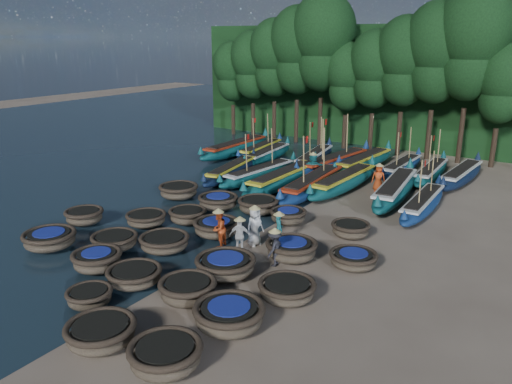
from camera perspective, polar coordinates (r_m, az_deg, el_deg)
The scene contains 59 objects.
ground at distance 23.91m, azimuth 0.19°, elevation -4.77°, with size 120.00×120.00×0.00m, color gray.
foliage_wall at distance 43.91m, azimuth 17.69°, elevation 11.30°, with size 40.00×3.00×10.00m, color black.
coracle_2 at distance 18.60m, azimuth -18.49°, elevation -11.26°, with size 1.63×1.63×0.64m.
coracle_3 at distance 16.35m, azimuth -17.31°, elevation -15.09°, with size 2.27×2.27×0.76m.
coracle_4 at distance 14.90m, azimuth -10.31°, elevation -17.89°, with size 2.23×2.23×0.81m.
coracle_5 at distance 23.92m, azimuth -22.53°, elevation -4.97°, with size 2.40×2.40×0.79m.
coracle_6 at distance 21.08m, azimuth -17.72°, elevation -7.38°, with size 2.43×2.43×0.81m.
coracle_7 at distance 19.58m, azimuth -13.74°, elevation -9.25°, with size 2.11×2.11×0.69m.
coracle_8 at distance 18.04m, azimuth -7.81°, elevation -10.98°, with size 2.44×2.44×0.84m.
coracle_9 at distance 16.42m, azimuth -3.08°, elevation -13.88°, with size 2.59×2.59×0.84m.
coracle_10 at distance 26.35m, azimuth -19.04°, elevation -2.60°, with size 2.32×2.32×0.77m.
coracle_11 at distance 22.93m, azimuth -15.87°, elevation -5.38°, with size 2.14×2.14×0.70m.
coracle_12 at distance 22.25m, azimuth -10.43°, elevation -5.66°, with size 2.53×2.53×0.72m.
coracle_13 at distance 19.72m, azimuth -3.51°, elevation -8.35°, with size 2.49×2.49×0.79m.
coracle_14 at distance 18.05m, azimuth 3.56°, elevation -11.07°, with size 2.11×2.11×0.72m.
coracle_15 at distance 25.30m, azimuth -12.45°, elevation -2.98°, with size 2.19×2.19×0.68m.
coracle_16 at distance 25.27m, azimuth -7.80°, elevation -2.64°, with size 2.30×2.30×0.76m.
coracle_17 at distance 23.50m, azimuth -4.54°, elevation -4.03°, with size 2.54×2.54×0.79m.
coracle_18 at distance 21.09m, azimuth 4.08°, elevation -6.52°, with size 2.36×2.36×0.83m.
coracle_19 at distance 20.77m, azimuth 11.06°, elevation -7.50°, with size 1.99×1.99×0.66m.
coracle_20 at distance 29.20m, azimuth -8.84°, elevation 0.15°, with size 2.77×2.77×0.83m.
coracle_21 at distance 27.13m, azimuth -4.35°, elevation -1.07°, with size 2.45×2.45×0.79m.
coracle_22 at distance 26.40m, azimuth 0.25°, elevation -1.50°, with size 2.53×2.53×0.83m.
coracle_23 at distance 25.07m, azimuth 3.70°, elevation -2.70°, with size 2.26×2.26×0.73m.
coracle_24 at distance 23.75m, azimuth 10.76°, elevation -4.17°, with size 2.06×2.06×0.71m.
long_boat_2 at distance 33.05m, azimuth -2.85°, elevation 2.43°, with size 2.57×7.57×1.35m.
long_boat_3 at distance 32.33m, azimuth 0.44°, elevation 2.14°, with size 2.20×7.82×3.34m.
long_boat_4 at distance 30.94m, azimuth 3.12°, elevation 1.54°, with size 1.65×8.89×1.56m.
long_boat_5 at distance 29.88m, azimuth 6.50°, elevation 0.90°, with size 2.11×8.96×3.81m.
long_boat_6 at distance 30.79m, azimuth 10.02°, elevation 1.19°, with size 1.91×8.62×1.52m.
long_boat_7 at distance 29.77m, azimuth 15.61°, elevation 0.30°, with size 2.60×9.02×1.60m.
long_boat_8 at distance 27.96m, azimuth 18.51°, elevation -1.27°, with size 1.53×7.53×3.20m.
long_boat_9 at distance 39.59m, azimuth -2.30°, elevation 5.07°, with size 1.62×9.07×1.60m.
long_boat_10 at distance 39.34m, azimuth 0.53°, elevation 4.86°, with size 2.10×7.50×3.20m.
long_boat_11 at distance 37.68m, azimuth 1.37°, elevation 4.29°, with size 2.00×7.49×1.32m.
long_boat_12 at distance 36.80m, azimuth 6.69°, elevation 3.91°, with size 2.62×7.88×3.39m.
long_boat_13 at distance 35.20m, azimuth 8.92°, elevation 3.34°, with size 2.84×9.08×3.89m.
long_boat_14 at distance 35.81m, azimuth 12.20°, elevation 3.34°, with size 2.15×8.73×1.54m.
long_boat_15 at distance 35.52m, azimuth 16.30°, elevation 2.77°, with size 1.50×7.32×3.11m.
long_boat_16 at distance 34.69m, azimuth 19.39°, elevation 2.16°, with size 1.58×7.52×3.20m.
long_boat_17 at distance 34.53m, azimuth 22.41°, elevation 1.81°, with size 1.88×8.00×1.41m.
fisherman_0 at distance 22.32m, azimuth -0.14°, elevation -3.80°, with size 0.81×1.01×1.99m.
fisherman_1 at distance 22.43m, azimuth 2.63°, elevation -3.93°, with size 0.64×0.62×1.69m.
fisherman_2 at distance 22.21m, azimuth -4.29°, elevation -4.09°, with size 0.75×0.90×1.90m.
fisherman_3 at distance 20.39m, azimuth 2.15°, elevation -6.30°, with size 0.64×1.04×1.75m.
fisherman_4 at distance 21.53m, azimuth -1.84°, elevation -4.85°, with size 1.01×0.75×1.79m.
fisherman_5 at distance 32.60m, azimuth 6.51°, elevation 2.90°, with size 1.71×1.35×2.01m.
fisherman_6 at distance 31.07m, azimuth 13.84°, elevation 1.68°, with size 0.93×0.76×1.85m.
tree_0 at distance 47.81m, azimuth -2.69°, elevation 13.67°, with size 3.68×3.68×8.68m.
tree_1 at distance 46.45m, azimuth -0.34°, elevation 14.41°, with size 4.09×4.09×9.65m.
tree_2 at distance 45.18m, azimuth 2.17°, elevation 15.18°, with size 4.51×4.51×10.63m.
tree_3 at distance 44.01m, azimuth 4.84°, elevation 15.95°, with size 4.92×4.92×11.60m.
tree_4 at distance 42.93m, azimuth 7.66°, elevation 16.74°, with size 5.34×5.34×12.58m.
tree_5 at distance 42.07m, azimuth 10.39°, elevation 12.92°, with size 3.68×3.68×8.68m.
tree_6 at distance 41.17m, azimuth 13.46°, elevation 13.59°, with size 4.09×4.09×9.65m.
tree_7 at distance 40.39m, azimuth 16.67°, elevation 14.25°, with size 4.51×4.51×10.63m.
tree_8 at distance 39.74m, azimuth 20.02°, elevation 14.88°, with size 4.92×4.92×11.60m.
tree_9 at distance 39.22m, azimuth 23.48°, elevation 15.48°, with size 5.34×5.34×12.58m.
tree_10 at distance 38.96m, azimuth 26.36°, elevation 11.12°, with size 3.68×3.68×8.68m.
Camera 1 is at (12.19, -18.50, 8.98)m, focal length 35.00 mm.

